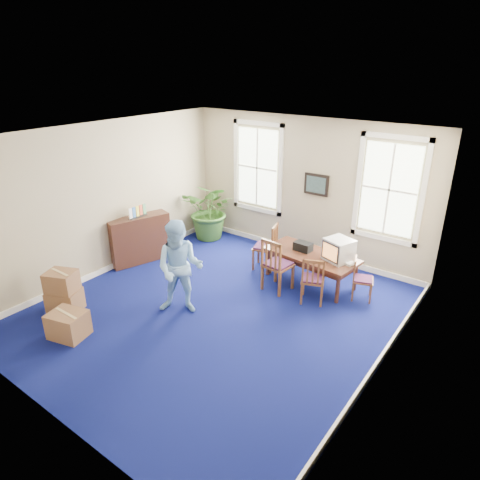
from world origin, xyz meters
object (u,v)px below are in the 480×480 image
Objects in this scene: chair_near_left at (278,264)px; cardboard_boxes at (75,292)px; credenza at (140,239)px; conference_table at (310,268)px; crt_tv at (339,250)px; man at (180,268)px; potted_plant at (211,210)px.

cardboard_boxes is at bearing 55.29° from chair_near_left.
cardboard_boxes is (0.71, -2.18, -0.12)m from credenza.
chair_near_left reaches higher than conference_table.
crt_tv reaches higher than credenza.
crt_tv is (0.56, 0.04, 0.55)m from conference_table.
man is at bearing -6.29° from credenza.
potted_plant is at bearing -168.84° from crt_tv.
crt_tv is at bearing -137.92° from chair_near_left.
man reaches higher than cardboard_boxes.
conference_table is at bearing -11.32° from potted_plant.
chair_near_left is at bearing -24.72° from potted_plant.
chair_near_left is at bearing 49.24° from cardboard_boxes.
conference_table is 3.29m from potted_plant.
potted_plant is at bearing 90.51° from man.
potted_plant reaches higher than conference_table.
man is (-1.95, -2.44, 0.01)m from crt_tv.
conference_table is 1.39× the size of credenza.
crt_tv reaches higher than cardboard_boxes.
chair_near_left is at bearing 30.77° from credenza.
conference_table is 3.88m from credenza.
conference_table is 1.29× the size of cardboard_boxes.
man reaches higher than crt_tv.
cardboard_boxes is (-2.91, -3.57, 0.10)m from conference_table.
crt_tv is at bearing 36.78° from credenza.
conference_table is at bearing 38.89° from credenza.
conference_table is 1.26× the size of potted_plant.
chair_near_left is 0.74× the size of potted_plant.
man reaches higher than credenza.
chair_near_left reaches higher than credenza.
man is (-1.39, -2.39, 0.56)m from conference_table.
credenza is (-3.62, -1.39, 0.22)m from conference_table.
man is 3.53m from potted_plant.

